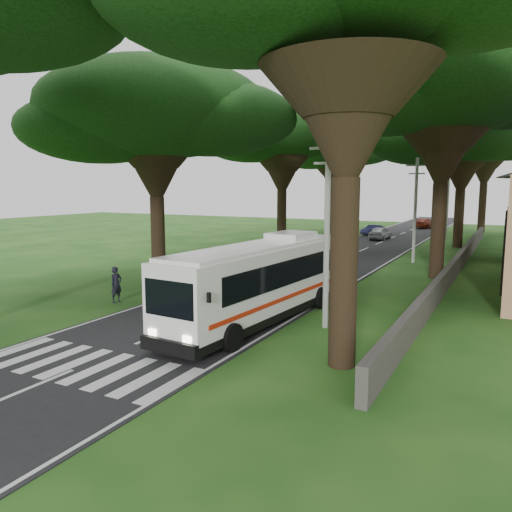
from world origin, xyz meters
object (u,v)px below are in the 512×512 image
at_px(pole_near, 327,228).
at_px(distant_car_b, 373,230).
at_px(pole_far, 448,201).
at_px(distant_car_a, 380,233).
at_px(distant_car_c, 425,223).
at_px(pedestrian, 116,285).
at_px(coach_bus, 260,281).
at_px(pole_mid, 415,208).

relative_size(pole_near, distant_car_b, 2.24).
relative_size(pole_far, distant_car_a, 1.92).
xyz_separation_m(distant_car_a, distant_car_c, (2.00, 17.65, -0.03)).
height_order(pole_near, distant_car_c, pole_near).
distance_m(pole_near, distant_car_c, 53.34).
distance_m(distant_car_a, distant_car_c, 17.76).
distance_m(pole_far, distant_car_b, 9.10).
bearing_deg(distant_car_a, pole_far, -141.77).
xyz_separation_m(distant_car_a, pedestrian, (-4.65, -36.02, 0.18)).
bearing_deg(pole_near, distant_car_b, 101.70).
distance_m(pole_far, coach_bus, 40.70).
height_order(distant_car_b, distant_car_c, distant_car_c).
height_order(pole_mid, distant_car_c, pole_mid).
bearing_deg(pedestrian, distant_car_a, -0.62).
bearing_deg(distant_car_c, distant_car_a, 98.96).
bearing_deg(distant_car_c, coach_bus, 107.04).
height_order(pole_mid, distant_car_b, pole_mid).
xyz_separation_m(pole_mid, distant_car_b, (-8.36, 20.39, -3.56)).
relative_size(coach_bus, distant_car_c, 2.51).
height_order(pole_mid, coach_bus, pole_mid).
bearing_deg(distant_car_b, pole_mid, -48.12).
height_order(coach_bus, pedestrian, coach_bus).
bearing_deg(pole_far, pedestrian, -105.08).
height_order(coach_bus, distant_car_a, coach_bus).
xyz_separation_m(pole_mid, pedestrian, (-10.95, -20.62, -3.26)).
bearing_deg(pole_mid, distant_car_a, 112.25).
distance_m(pole_mid, coach_bus, 20.85).
bearing_deg(distant_car_b, pedestrian, -74.02).
relative_size(pole_far, distant_car_c, 1.71).
bearing_deg(pedestrian, distant_car_b, 3.13).
relative_size(coach_bus, pedestrian, 6.36).
height_order(pole_far, distant_car_b, pole_far).
bearing_deg(pedestrian, coach_bus, -82.64).
bearing_deg(pedestrian, distant_car_c, -0.33).
xyz_separation_m(pole_near, pedestrian, (-10.95, -0.62, -3.26)).
bearing_deg(coach_bus, pedestrian, -174.92).
distance_m(pole_mid, distant_car_b, 22.33).
relative_size(pole_near, coach_bus, 0.68).
relative_size(pole_near, distant_car_c, 1.71).
xyz_separation_m(pole_far, distant_car_a, (-6.30, -4.60, -3.44)).
bearing_deg(distant_car_c, pole_far, 123.66).
bearing_deg(distant_car_b, distant_car_a, -47.95).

